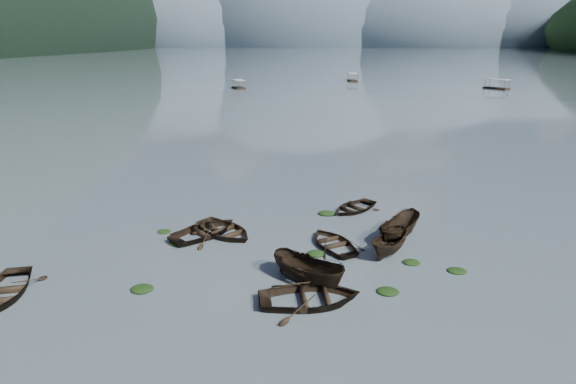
# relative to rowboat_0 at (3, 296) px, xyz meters

# --- Properties ---
(ground_plane) EXTENTS (2400.00, 2400.00, 0.00)m
(ground_plane) POSITION_rel_rowboat_0_xyz_m (12.76, -0.89, 0.00)
(ground_plane) COLOR #4F5C63
(haze_mtn_a) EXTENTS (520.00, 520.00, 280.00)m
(haze_mtn_a) POSITION_rel_rowboat_0_xyz_m (-247.24, 899.11, 0.00)
(haze_mtn_a) COLOR #475666
(haze_mtn_a) RESTS_ON ground
(haze_mtn_b) EXTENTS (520.00, 520.00, 340.00)m
(haze_mtn_b) POSITION_rel_rowboat_0_xyz_m (-47.24, 899.11, 0.00)
(haze_mtn_b) COLOR #475666
(haze_mtn_b) RESTS_ON ground
(haze_mtn_c) EXTENTS (520.00, 520.00, 260.00)m
(haze_mtn_c) POSITION_rel_rowboat_0_xyz_m (152.76, 899.11, 0.00)
(haze_mtn_c) COLOR #475666
(haze_mtn_c) RESTS_ON ground
(haze_mtn_d) EXTENTS (520.00, 520.00, 220.00)m
(haze_mtn_d) POSITION_rel_rowboat_0_xyz_m (332.76, 899.11, 0.00)
(haze_mtn_d) COLOR #475666
(haze_mtn_d) RESTS_ON ground
(rowboat_0) EXTENTS (4.39, 5.27, 0.94)m
(rowboat_0) POSITION_rel_rowboat_0_xyz_m (0.00, 0.00, 0.00)
(rowboat_0) COLOR black
(rowboat_0) RESTS_ON ground
(rowboat_1) EXTENTS (5.51, 5.71, 0.96)m
(rowboat_1) POSITION_rel_rowboat_0_xyz_m (7.78, 7.98, 0.00)
(rowboat_1) COLOR black
(rowboat_1) RESTS_ON ground
(rowboat_2) EXTENTS (4.49, 3.66, 1.66)m
(rowboat_2) POSITION_rel_rowboat_0_xyz_m (14.64, 2.82, 0.00)
(rowboat_2) COLOR black
(rowboat_2) RESTS_ON ground
(rowboat_3) EXTENTS (4.51, 4.91, 0.83)m
(rowboat_3) POSITION_rel_rowboat_0_xyz_m (15.90, 7.22, 0.00)
(rowboat_3) COLOR black
(rowboat_3) RESTS_ON ground
(rowboat_4) EXTENTS (5.51, 4.46, 1.01)m
(rowboat_4) POSITION_rel_rowboat_0_xyz_m (14.85, 0.91, 0.00)
(rowboat_4) COLOR black
(rowboat_4) RESTS_ON ground
(rowboat_5) EXTENTS (3.03, 3.98, 1.45)m
(rowboat_5) POSITION_rel_rowboat_0_xyz_m (19.12, 6.59, 0.00)
(rowboat_5) COLOR black
(rowboat_5) RESTS_ON ground
(rowboat_6) EXTENTS (5.59, 5.38, 0.94)m
(rowboat_6) POSITION_rel_rowboat_0_xyz_m (8.97, 8.22, 0.00)
(rowboat_6) COLOR black
(rowboat_6) RESTS_ON ground
(rowboat_7) EXTENTS (4.74, 4.86, 0.82)m
(rowboat_7) POSITION_rel_rowboat_0_xyz_m (17.35, 13.35, 0.00)
(rowboat_7) COLOR black
(rowboat_7) RESTS_ON ground
(rowboat_8) EXTENTS (3.62, 4.30, 1.60)m
(rowboat_8) POSITION_rel_rowboat_0_xyz_m (19.95, 8.85, 0.00)
(rowboat_8) COLOR black
(rowboat_8) RESTS_ON ground
(weed_clump_0) EXTENTS (1.15, 0.94, 0.25)m
(weed_clump_0) POSITION_rel_rowboat_0_xyz_m (6.49, 1.22, 0.00)
(weed_clump_0) COLOR black
(weed_clump_0) RESTS_ON ground
(weed_clump_1) EXTENTS (0.89, 0.71, 0.19)m
(weed_clump_1) POSITION_rel_rowboat_0_xyz_m (6.37, 6.49, 0.00)
(weed_clump_1) COLOR black
(weed_clump_1) RESTS_ON ground
(weed_clump_2) EXTENTS (1.10, 0.88, 0.24)m
(weed_clump_2) POSITION_rel_rowboat_0_xyz_m (18.59, 2.22, 0.00)
(weed_clump_2) COLOR black
(weed_clump_2) RESTS_ON ground
(weed_clump_3) EXTENTS (0.97, 0.82, 0.22)m
(weed_clump_3) POSITION_rel_rowboat_0_xyz_m (20.23, 5.43, 0.00)
(weed_clump_3) COLOR black
(weed_clump_3) RESTS_ON ground
(weed_clump_4) EXTENTS (1.02, 0.81, 0.21)m
(weed_clump_4) POSITION_rel_rowboat_0_xyz_m (22.51, 4.71, 0.00)
(weed_clump_4) COLOR black
(weed_clump_4) RESTS_ON ground
(weed_clump_5) EXTENTS (0.91, 0.73, 0.19)m
(weed_clump_5) POSITION_rel_rowboat_0_xyz_m (5.01, 8.16, 0.00)
(weed_clump_5) COLOR black
(weed_clump_5) RESTS_ON ground
(weed_clump_6) EXTENTS (1.08, 0.90, 0.22)m
(weed_clump_6) POSITION_rel_rowboat_0_xyz_m (14.91, 5.99, 0.00)
(weed_clump_6) COLOR black
(weed_clump_6) RESTS_ON ground
(weed_clump_7) EXTENTS (1.24, 1.00, 0.27)m
(weed_clump_7) POSITION_rel_rowboat_0_xyz_m (15.40, 12.34, 0.00)
(weed_clump_7) COLOR black
(weed_clump_7) RESTS_ON ground
(pontoon_left) EXTENTS (4.46, 5.80, 2.06)m
(pontoon_left) POSITION_rel_rowboat_0_xyz_m (-8.26, 95.86, 0.00)
(pontoon_left) COLOR black
(pontoon_left) RESTS_ON ground
(pontoon_centre) EXTENTS (3.11, 6.05, 2.22)m
(pontoon_centre) POSITION_rel_rowboat_0_xyz_m (20.91, 119.50, 0.00)
(pontoon_centre) COLOR black
(pontoon_centre) RESTS_ON ground
(pontoon_right) EXTENTS (5.79, 6.16, 2.29)m
(pontoon_right) POSITION_rel_rowboat_0_xyz_m (55.92, 101.53, 0.00)
(pontoon_right) COLOR black
(pontoon_right) RESTS_ON ground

